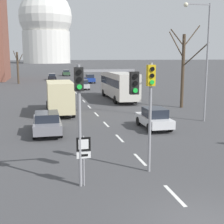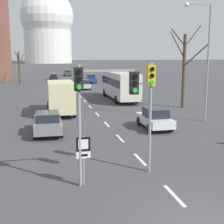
# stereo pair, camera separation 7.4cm
# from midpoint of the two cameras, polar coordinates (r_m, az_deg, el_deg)

# --- Properties ---
(lane_stripe_0) EXTENTS (0.16, 2.00, 0.01)m
(lane_stripe_0) POSITION_cam_midpoint_polar(r_m,az_deg,el_deg) (13.17, 11.47, -14.71)
(lane_stripe_0) COLOR silver
(lane_stripe_0) RESTS_ON ground_plane
(lane_stripe_1) EXTENTS (0.16, 2.00, 0.01)m
(lane_stripe_1) POSITION_cam_midpoint_polar(r_m,az_deg,el_deg) (17.07, 5.29, -8.63)
(lane_stripe_1) COLOR silver
(lane_stripe_1) RESTS_ON ground_plane
(lane_stripe_2) EXTENTS (0.16, 2.00, 0.01)m
(lane_stripe_2) POSITION_cam_midpoint_polar(r_m,az_deg,el_deg) (21.21, 1.57, -4.81)
(lane_stripe_2) COLOR silver
(lane_stripe_2) RESTS_ON ground_plane
(lane_stripe_3) EXTENTS (0.16, 2.00, 0.01)m
(lane_stripe_3) POSITION_cam_midpoint_polar(r_m,az_deg,el_deg) (25.47, -0.89, -2.24)
(lane_stripe_3) COLOR silver
(lane_stripe_3) RESTS_ON ground_plane
(lane_stripe_4) EXTENTS (0.16, 2.00, 0.01)m
(lane_stripe_4) POSITION_cam_midpoint_polar(r_m,az_deg,el_deg) (29.81, -2.64, -0.41)
(lane_stripe_4) COLOR silver
(lane_stripe_4) RESTS_ON ground_plane
(lane_stripe_5) EXTENTS (0.16, 2.00, 0.01)m
(lane_stripe_5) POSITION_cam_midpoint_polar(r_m,az_deg,el_deg) (34.18, -3.94, 0.95)
(lane_stripe_5) COLOR silver
(lane_stripe_5) RESTS_ON ground_plane
(lane_stripe_6) EXTENTS (0.16, 2.00, 0.01)m
(lane_stripe_6) POSITION_cam_midpoint_polar(r_m,az_deg,el_deg) (38.59, -4.95, 2.00)
(lane_stripe_6) COLOR silver
(lane_stripe_6) RESTS_ON ground_plane
(lane_stripe_7) EXTENTS (0.16, 2.00, 0.01)m
(lane_stripe_7) POSITION_cam_midpoint_polar(r_m,az_deg,el_deg) (43.01, -5.75, 2.84)
(lane_stripe_7) COLOR silver
(lane_stripe_7) RESTS_ON ground_plane
(lane_stripe_8) EXTENTS (0.16, 2.00, 0.01)m
(lane_stripe_8) POSITION_cam_midpoint_polar(r_m,az_deg,el_deg) (47.45, -6.40, 3.52)
(lane_stripe_8) COLOR silver
(lane_stripe_8) RESTS_ON ground_plane
(lane_stripe_9) EXTENTS (0.16, 2.00, 0.01)m
(lane_stripe_9) POSITION_cam_midpoint_polar(r_m,az_deg,el_deg) (51.90, -6.94, 4.09)
(lane_stripe_9) COLOR silver
(lane_stripe_9) RESTS_ON ground_plane
(lane_stripe_10) EXTENTS (0.16, 2.00, 0.01)m
(lane_stripe_10) POSITION_cam_midpoint_polar(r_m,az_deg,el_deg) (56.35, -7.40, 4.56)
(lane_stripe_10) COLOR silver
(lane_stripe_10) RESTS_ON ground_plane
(lane_stripe_11) EXTENTS (0.16, 2.00, 0.01)m
(lane_stripe_11) POSITION_cam_midpoint_polar(r_m,az_deg,el_deg) (60.82, -7.79, 4.96)
(lane_stripe_11) COLOR silver
(lane_stripe_11) RESTS_ON ground_plane
(lane_stripe_12) EXTENTS (0.16, 2.00, 0.01)m
(lane_stripe_12) POSITION_cam_midpoint_polar(r_m,az_deg,el_deg) (65.29, -8.12, 5.31)
(lane_stripe_12) COLOR silver
(lane_stripe_12) RESTS_ON ground_plane
(lane_stripe_13) EXTENTS (0.16, 2.00, 0.01)m
(lane_stripe_13) POSITION_cam_midpoint_polar(r_m,az_deg,el_deg) (69.76, -8.42, 5.62)
(lane_stripe_13) COLOR silver
(lane_stripe_13) RESTS_ON ground_plane
(traffic_signal_near_left) EXTENTS (2.70, 0.34, 5.17)m
(traffic_signal_near_left) POSITION_cam_midpoint_polar(r_m,az_deg,el_deg) (12.90, -2.32, 3.21)
(traffic_signal_near_left) COLOR gray
(traffic_signal_near_left) RESTS_ON ground_plane
(traffic_signal_centre_tall) EXTENTS (0.36, 0.34, 5.21)m
(traffic_signal_centre_tall) POSITION_cam_midpoint_polar(r_m,az_deg,el_deg) (14.58, 7.19, 2.71)
(traffic_signal_centre_tall) COLOR gray
(traffic_signal_centre_tall) RESTS_ON ground_plane
(route_sign_post) EXTENTS (0.60, 0.08, 2.21)m
(route_sign_post) POSITION_cam_midpoint_polar(r_m,az_deg,el_deg) (13.30, -5.09, -7.41)
(route_sign_post) COLOR gray
(route_sign_post) RESTS_ON ground_plane
(street_lamp_right) EXTENTS (2.36, 0.36, 9.66)m
(street_lamp_right) POSITION_cam_midpoint_polar(r_m,az_deg,el_deg) (27.09, 16.59, 10.51)
(street_lamp_right) COLOR gray
(street_lamp_right) RESTS_ON ground_plane
(sedan_near_left) EXTENTS (1.82, 3.88, 1.79)m
(sedan_near_left) POSITION_cam_midpoint_polar(r_m,az_deg,el_deg) (64.27, -3.82, 6.11)
(sedan_near_left) COLOR navy
(sedan_near_left) RESTS_ON ground_plane
(sedan_near_right) EXTENTS (1.83, 4.14, 1.62)m
(sedan_near_right) POSITION_cam_midpoint_polar(r_m,az_deg,el_deg) (23.99, 7.90, -1.12)
(sedan_near_right) COLOR silver
(sedan_near_right) RESTS_ON ground_plane
(sedan_mid_centre) EXTENTS (1.81, 4.02, 1.60)m
(sedan_mid_centre) POSITION_cam_midpoint_polar(r_m,az_deg,el_deg) (52.14, -5.06, 5.03)
(sedan_mid_centre) COLOR #B7B7BC
(sedan_mid_centre) RESTS_ON ground_plane
(sedan_far_left) EXTENTS (1.98, 4.59, 1.58)m
(sedan_far_left) POSITION_cam_midpoint_polar(r_m,az_deg,el_deg) (22.74, -11.61, -1.87)
(sedan_far_left) COLOR slate
(sedan_far_left) RESTS_ON ground_plane
(sedan_far_right) EXTENTS (1.97, 3.93, 1.64)m
(sedan_far_right) POSITION_cam_midpoint_polar(r_m,az_deg,el_deg) (87.97, -8.12, 7.12)
(sedan_far_right) COLOR #2D4C33
(sedan_far_right) RESTS_ON ground_plane
(sedan_distant_centre) EXTENTS (1.77, 4.43, 1.50)m
(sedan_distant_centre) POSITION_cam_midpoint_polar(r_m,az_deg,el_deg) (73.60, -10.64, 6.40)
(sedan_distant_centre) COLOR black
(sedan_distant_centre) RESTS_ON ground_plane
(city_bus) EXTENTS (2.66, 10.80, 3.48)m
(city_bus) POSITION_cam_midpoint_polar(r_m,az_deg,el_deg) (39.42, 1.47, 5.21)
(city_bus) COLOR beige
(city_bus) RESTS_ON ground_plane
(delivery_truck) EXTENTS (2.44, 7.20, 3.14)m
(delivery_truck) POSITION_cam_midpoint_polar(r_m,az_deg,el_deg) (30.31, -9.36, 2.89)
(delivery_truck) COLOR #333842
(delivery_truck) RESTS_ON ground_plane
(bare_tree_left_near) EXTENTS (1.78, 3.73, 6.48)m
(bare_tree_left_near) POSITION_cam_midpoint_polar(r_m,az_deg,el_deg) (64.98, -16.59, 7.97)
(bare_tree_left_near) COLOR #473828
(bare_tree_left_near) RESTS_ON ground_plane
(bare_tree_right_near) EXTENTS (3.97, 5.56, 8.69)m
(bare_tree_right_near) POSITION_cam_midpoint_polar(r_m,az_deg,el_deg) (34.06, 13.14, 8.15)
(bare_tree_right_near) COLOR #473828
(bare_tree_right_near) RESTS_ON ground_plane
(capitol_dome) EXTENTS (38.57, 38.57, 54.48)m
(capitol_dome) POSITION_cam_midpoint_polar(r_m,az_deg,el_deg) (242.54, -11.71, 15.03)
(capitol_dome) COLOR silver
(capitol_dome) RESTS_ON ground_plane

